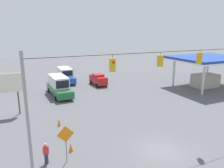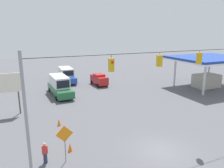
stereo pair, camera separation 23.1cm
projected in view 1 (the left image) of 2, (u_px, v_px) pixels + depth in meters
The scene contains 12 objects.
ground_plane at pixel (162, 151), 17.56m from camera, with size 140.00×140.00×0.00m, color #56565B.
overhead_signal_span at pixel (159, 86), 17.06m from camera, with size 19.67×0.38×8.31m.
box_truck_blue_withflow_deep at pixel (65, 75), 40.71m from camera, with size 2.67×7.14×2.64m.
sedan_red_oncoming_deep at pixel (98, 79), 38.40m from camera, with size 2.12×4.35×1.99m.
box_truck_green_withflow_far at pixel (59, 86), 32.42m from camera, with size 2.74×7.57×2.87m.
traffic_cone_nearest at pixel (71, 147), 17.39m from camera, with size 0.37×0.37×0.70m, color orange.
traffic_cone_second at pixel (63, 133), 19.76m from camera, with size 0.37×0.37×0.70m, color orange.
traffic_cone_third at pixel (59, 122), 22.08m from camera, with size 0.37×0.37×0.70m, color orange.
gas_station at pixel (207, 65), 36.52m from camera, with size 11.67×9.54×5.17m.
roadside_billboard at pixel (2, 86), 23.95m from camera, with size 4.34×0.16×4.82m.
work_zone_sign at pixel (66, 137), 15.65m from camera, with size 1.27×0.06×2.84m.
pedestrian at pixel (46, 153), 15.72m from camera, with size 0.40×0.28×1.61m.
Camera 1 is at (10.21, 12.66, 9.42)m, focal length 35.00 mm.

